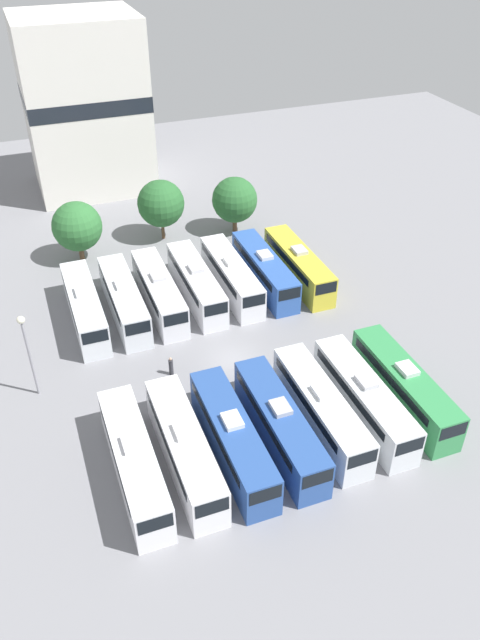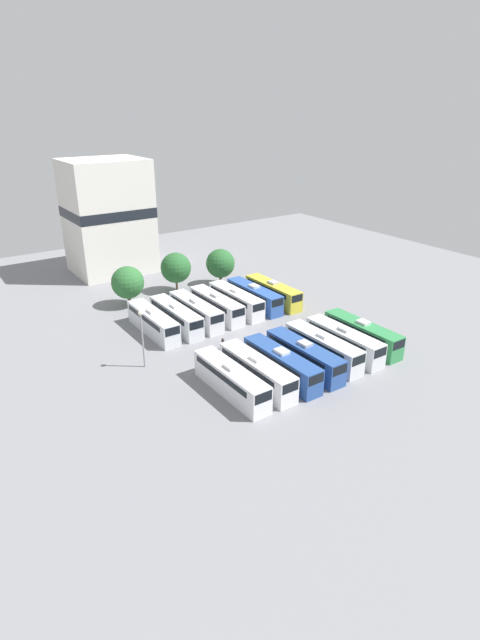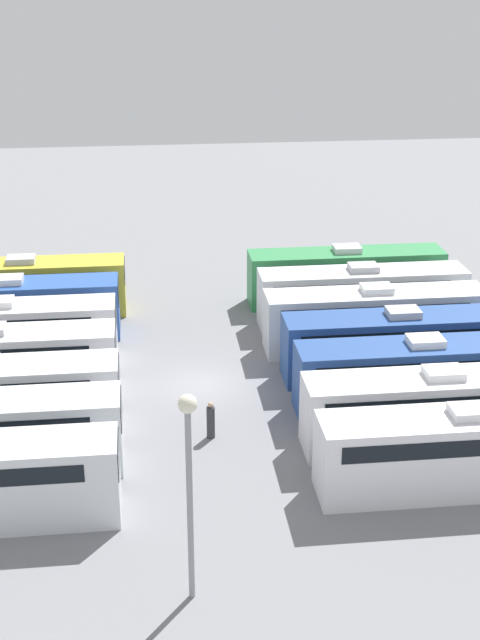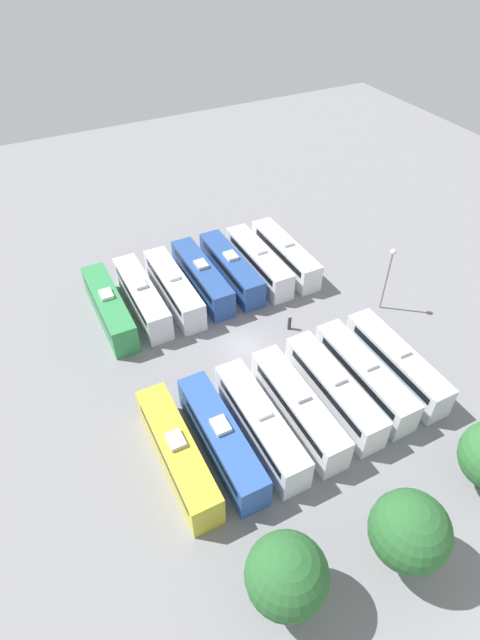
% 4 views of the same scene
% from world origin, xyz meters
% --- Properties ---
extents(ground_plane, '(122.48, 122.48, 0.00)m').
position_xyz_m(ground_plane, '(0.00, 0.00, 0.00)').
color(ground_plane, gray).
extents(bus_0, '(2.47, 11.72, 3.54)m').
position_xyz_m(bus_0, '(-10.35, -9.50, 1.75)').
color(bus_0, white).
rests_on(bus_0, ground_plane).
extents(bus_1, '(2.47, 11.72, 3.54)m').
position_xyz_m(bus_1, '(-6.91, -9.58, 1.75)').
color(bus_1, white).
rests_on(bus_1, ground_plane).
extents(bus_2, '(2.47, 11.72, 3.54)m').
position_xyz_m(bus_2, '(-3.57, -9.85, 1.75)').
color(bus_2, '#284C93').
rests_on(bus_2, ground_plane).
extents(bus_3, '(2.47, 11.72, 3.54)m').
position_xyz_m(bus_3, '(-0.04, -9.84, 1.75)').
color(bus_3, '#284C93').
rests_on(bus_3, ground_plane).
extents(bus_4, '(2.47, 11.72, 3.54)m').
position_xyz_m(bus_4, '(3.38, -9.42, 1.75)').
color(bus_4, silver).
rests_on(bus_4, ground_plane).
extents(bus_5, '(2.47, 11.72, 3.54)m').
position_xyz_m(bus_5, '(6.85, -9.56, 1.75)').
color(bus_5, silver).
rests_on(bus_5, ground_plane).
extents(bus_6, '(2.47, 11.72, 3.54)m').
position_xyz_m(bus_6, '(10.37, -9.44, 1.75)').
color(bus_6, '#338C4C').
rests_on(bus_6, ground_plane).
extents(bus_7, '(2.47, 11.72, 3.54)m').
position_xyz_m(bus_7, '(-10.45, 9.71, 1.75)').
color(bus_7, silver).
rests_on(bus_7, ground_plane).
extents(bus_8, '(2.47, 11.72, 3.54)m').
position_xyz_m(bus_8, '(-6.91, 9.64, 1.75)').
color(bus_8, silver).
rests_on(bus_8, ground_plane).
extents(bus_9, '(2.47, 11.72, 3.54)m').
position_xyz_m(bus_9, '(-3.60, 9.77, 1.75)').
color(bus_9, silver).
rests_on(bus_9, ground_plane).
extents(bus_10, '(2.47, 11.72, 3.54)m').
position_xyz_m(bus_10, '(0.05, 9.96, 1.75)').
color(bus_10, silver).
rests_on(bus_10, ground_plane).
extents(bus_11, '(2.47, 11.72, 3.54)m').
position_xyz_m(bus_11, '(3.61, 10.01, 1.75)').
color(bus_11, white).
rests_on(bus_11, ground_plane).
extents(bus_12, '(2.47, 11.72, 3.54)m').
position_xyz_m(bus_12, '(7.01, 9.91, 1.75)').
color(bus_12, '#2D56A8').
rests_on(bus_12, ground_plane).
extents(bus_13, '(2.47, 11.72, 3.54)m').
position_xyz_m(bus_13, '(10.50, 9.59, 1.75)').
color(bus_13, gold).
rests_on(bus_13, ground_plane).
extents(worker_person, '(0.36, 0.36, 1.71)m').
position_xyz_m(worker_person, '(-5.23, 0.01, 0.79)').
color(worker_person, '#333338').
rests_on(worker_person, ground_plane).
extents(light_pole, '(0.60, 0.60, 7.35)m').
position_xyz_m(light_pole, '(-15.58, 1.50, 5.03)').
color(light_pole, gray).
rests_on(light_pole, ground_plane).
extents(tree_0, '(5.10, 5.10, 6.39)m').
position_xyz_m(tree_0, '(-9.01, 21.35, 3.83)').
color(tree_0, brown).
rests_on(tree_0, ground_plane).
extents(tree_1, '(5.09, 5.09, 6.73)m').
position_xyz_m(tree_1, '(0.23, 22.84, 4.18)').
color(tree_1, brown).
rests_on(tree_1, ground_plane).
extents(tree_2, '(5.02, 5.02, 6.39)m').
position_xyz_m(tree_2, '(8.23, 21.54, 3.87)').
color(tree_2, brown).
rests_on(tree_2, ground_plane).
extents(depot_building, '(14.10, 12.12, 20.49)m').
position_xyz_m(depot_building, '(-4.20, 40.21, 10.33)').
color(depot_building, silver).
rests_on(depot_building, ground_plane).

